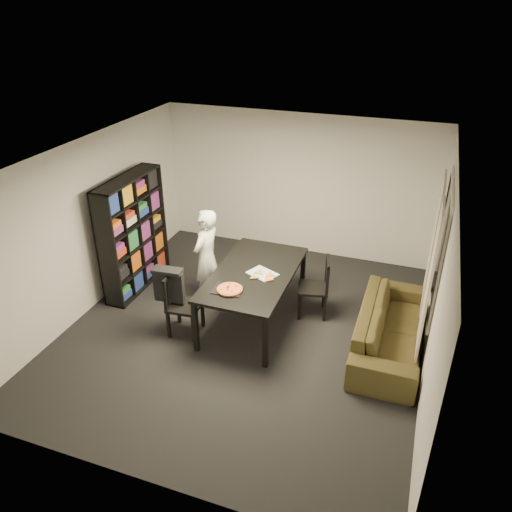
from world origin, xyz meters
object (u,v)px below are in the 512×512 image
(dining_table, at_px, (254,277))
(person, at_px, (206,258))
(pepperoni_pizza, at_px, (230,289))
(sofa, at_px, (391,328))
(bookshelf, at_px, (133,234))
(baking_tray, at_px, (228,289))
(chair_right, at_px, (319,283))
(chair_left, at_px, (178,300))

(dining_table, xyz_separation_m, person, (-0.87, 0.25, 0.03))
(dining_table, xyz_separation_m, pepperoni_pizza, (-0.14, -0.58, 0.10))
(sofa, bearing_deg, bookshelf, 85.76)
(person, xyz_separation_m, baking_tray, (0.69, -0.81, 0.05))
(pepperoni_pizza, bearing_deg, person, 131.25)
(chair_right, relative_size, sofa, 0.43)
(chair_left, distance_m, person, 0.90)
(bookshelf, distance_m, person, 1.33)
(bookshelf, distance_m, sofa, 4.24)
(chair_left, distance_m, chair_right, 2.10)
(pepperoni_pizza, bearing_deg, dining_table, 76.83)
(bookshelf, xyz_separation_m, dining_table, (2.19, -0.33, -0.19))
(chair_right, height_order, sofa, chair_right)
(bookshelf, height_order, person, bookshelf)
(dining_table, xyz_separation_m, sofa, (2.00, 0.02, -0.44))
(chair_right, xyz_separation_m, person, (-1.73, -0.24, 0.25))
(sofa, bearing_deg, baking_tray, 104.97)
(bookshelf, distance_m, dining_table, 2.22)
(chair_left, bearing_deg, baking_tray, -90.67)
(person, height_order, pepperoni_pizza, person)
(baking_tray, bearing_deg, dining_table, 73.11)
(baking_tray, bearing_deg, sofa, 14.97)
(bookshelf, distance_m, chair_right, 3.09)
(bookshelf, relative_size, chair_left, 2.00)
(chair_left, relative_size, sofa, 0.43)
(bookshelf, relative_size, chair_right, 2.01)
(chair_left, relative_size, baking_tray, 2.38)
(bookshelf, bearing_deg, person, -3.43)
(dining_table, relative_size, pepperoni_pizza, 5.72)
(baking_tray, xyz_separation_m, sofa, (2.17, 0.58, -0.52))
(person, bearing_deg, bookshelf, -85.02)
(bookshelf, height_order, pepperoni_pizza, bookshelf)
(chair_left, bearing_deg, dining_table, -60.98)
(chair_right, xyz_separation_m, sofa, (1.13, -0.48, -0.22))
(dining_table, bearing_deg, bookshelf, 171.46)
(dining_table, height_order, baking_tray, baking_tray)
(bookshelf, bearing_deg, dining_table, -8.54)
(bookshelf, height_order, baking_tray, bookshelf)
(dining_table, relative_size, chair_left, 2.11)
(bookshelf, height_order, chair_right, bookshelf)
(bookshelf, relative_size, baking_tray, 4.75)
(pepperoni_pizza, bearing_deg, bookshelf, 156.05)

